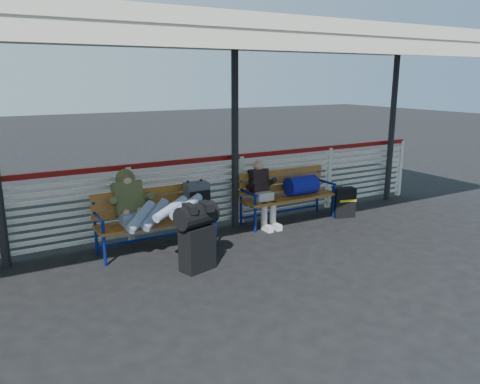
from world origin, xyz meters
TOP-DOWN VIEW (x-y plane):
  - ground at (0.00, 0.00)m, footprint 60.00×60.00m
  - fence at (0.00, 1.90)m, footprint 12.08×0.08m
  - canopy at (-0.00, 0.87)m, footprint 12.60×3.60m
  - luggage_stack at (0.43, 0.35)m, footprint 0.62×0.45m
  - bench_left at (0.47, 1.38)m, footprint 1.80×0.56m
  - bench_right at (2.91, 1.56)m, footprint 1.80×0.56m
  - traveler_man at (0.09, 1.04)m, footprint 0.94×1.64m
  - companion_person at (2.23, 1.55)m, footprint 0.32×0.66m
  - suitcase_side at (3.83, 1.25)m, footprint 0.44×0.34m

SIDE VIEW (x-z plane):
  - ground at x=0.00m, z-range 0.00..0.00m
  - suitcase_side at x=3.83m, z-range 0.00..0.55m
  - luggage_stack at x=0.43m, z-range 0.04..0.96m
  - bench_right at x=2.91m, z-range 0.13..1.05m
  - companion_person at x=2.23m, z-range 0.02..1.17m
  - bench_left at x=0.47m, z-range 0.13..1.10m
  - fence at x=0.00m, z-range 0.04..1.28m
  - traveler_man at x=0.09m, z-range 0.35..1.12m
  - canopy at x=0.00m, z-range 1.46..4.62m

